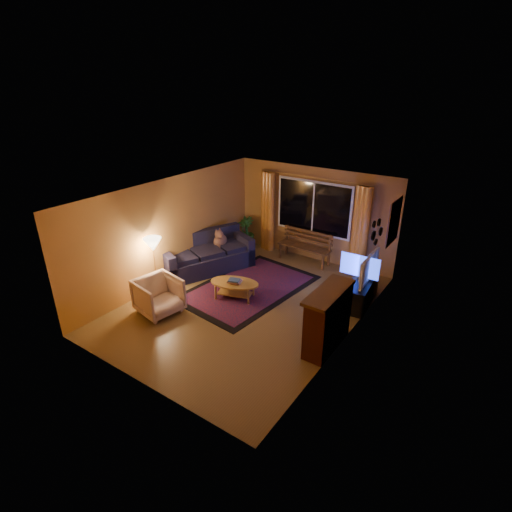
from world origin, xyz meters
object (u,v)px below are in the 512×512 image
Objects in this scene: bench at (304,254)px; tv_console at (361,291)px; coffee_table at (235,290)px; armchair at (159,294)px; sofa at (206,253)px; floor_lamp at (155,267)px.

tv_console reaches higher than bench.
coffee_table is at bearing -96.40° from bench.
bench is at bearing -8.15° from armchair.
sofa is at bearing 24.27° from armchair.
sofa is 1.75× the size of tv_console.
coffee_table is 0.83× the size of tv_console.
sofa reaches higher than tv_console.
coffee_table is at bearing -155.66° from tv_console.
bench is at bearing 81.90° from coffee_table.
sofa is (-1.85, -1.84, 0.26)m from bench.
sofa is 2.12× the size of coffee_table.
bench is 1.07× the size of floor_lamp.
floor_lamp is at bearing -70.44° from sofa.
sofa is at bearing 153.16° from coffee_table.
armchair is 4.36m from tv_console.
tv_console is (3.36, 2.78, -0.15)m from armchair.
bench reaches higher than coffee_table.
coffee_table is (1.48, -0.75, -0.27)m from sofa.
floor_lamp reaches higher than tv_console.
coffee_table is at bearing 27.82° from floor_lamp.
armchair reaches higher than tv_console.
sofa is 2.75× the size of armchair.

